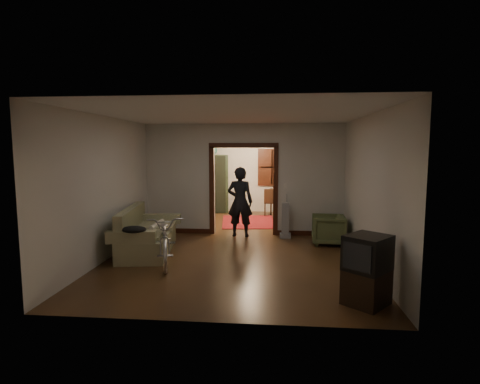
# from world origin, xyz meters

# --- Properties ---
(floor) EXTENTS (5.00, 8.50, 0.01)m
(floor) POSITION_xyz_m (0.00, 0.00, 0.00)
(floor) COLOR #331E10
(floor) RESTS_ON ground
(ceiling) EXTENTS (5.00, 8.50, 0.01)m
(ceiling) POSITION_xyz_m (0.00, 0.00, 2.80)
(ceiling) COLOR white
(ceiling) RESTS_ON floor
(wall_back) EXTENTS (5.00, 0.02, 2.80)m
(wall_back) POSITION_xyz_m (0.00, 4.25, 1.40)
(wall_back) COLOR beige
(wall_back) RESTS_ON floor
(wall_left) EXTENTS (0.02, 8.50, 2.80)m
(wall_left) POSITION_xyz_m (-2.50, 0.00, 1.40)
(wall_left) COLOR beige
(wall_left) RESTS_ON floor
(wall_right) EXTENTS (0.02, 8.50, 2.80)m
(wall_right) POSITION_xyz_m (2.50, 0.00, 1.40)
(wall_right) COLOR beige
(wall_right) RESTS_ON floor
(partition_wall) EXTENTS (5.00, 0.14, 2.80)m
(partition_wall) POSITION_xyz_m (0.00, 0.75, 1.40)
(partition_wall) COLOR beige
(partition_wall) RESTS_ON floor
(door_casing) EXTENTS (1.74, 0.20, 2.32)m
(door_casing) POSITION_xyz_m (0.00, 0.75, 1.10)
(door_casing) COLOR #33150B
(door_casing) RESTS_ON floor
(far_window) EXTENTS (0.98, 0.06, 1.28)m
(far_window) POSITION_xyz_m (0.70, 4.21, 1.55)
(far_window) COLOR black
(far_window) RESTS_ON wall_back
(chandelier) EXTENTS (0.24, 0.24, 0.24)m
(chandelier) POSITION_xyz_m (0.00, 2.50, 2.35)
(chandelier) COLOR #FFE0A5
(chandelier) RESTS_ON ceiling
(light_switch) EXTENTS (0.08, 0.01, 0.12)m
(light_switch) POSITION_xyz_m (1.05, 0.68, 1.25)
(light_switch) COLOR silver
(light_switch) RESTS_ON partition_wall
(sofa) EXTENTS (1.19, 2.14, 0.94)m
(sofa) POSITION_xyz_m (-1.87, -1.15, 0.47)
(sofa) COLOR #777850
(sofa) RESTS_ON floor
(rolled_paper) EXTENTS (0.10, 0.83, 0.10)m
(rolled_paper) POSITION_xyz_m (-1.77, -0.85, 0.53)
(rolled_paper) COLOR beige
(rolled_paper) RESTS_ON sofa
(jacket) EXTENTS (0.46, 0.35, 0.13)m
(jacket) POSITION_xyz_m (-1.82, -2.06, 0.68)
(jacket) COLOR black
(jacket) RESTS_ON sofa
(bicycle) EXTENTS (1.15, 1.93, 0.96)m
(bicycle) POSITION_xyz_m (-1.29, -1.88, 0.48)
(bicycle) COLOR silver
(bicycle) RESTS_ON floor
(armchair) EXTENTS (0.79, 0.77, 0.67)m
(armchair) POSITION_xyz_m (2.01, -0.15, 0.34)
(armchair) COLOR #4F5B33
(armchair) RESTS_ON floor
(tv_stand) EXTENTS (0.75, 0.75, 0.51)m
(tv_stand) POSITION_xyz_m (2.06, -3.49, 0.25)
(tv_stand) COLOR black
(tv_stand) RESTS_ON floor
(crt_tv) EXTENTS (0.76, 0.76, 0.49)m
(crt_tv) POSITION_xyz_m (2.06, -3.49, 0.74)
(crt_tv) COLOR black
(crt_tv) RESTS_ON tv_stand
(vacuum) EXTENTS (0.31, 0.28, 0.87)m
(vacuum) POSITION_xyz_m (1.05, 0.40, 0.44)
(vacuum) COLOR gray
(vacuum) RESTS_ON floor
(person) EXTENTS (0.66, 0.47, 1.73)m
(person) POSITION_xyz_m (-0.07, 0.46, 0.87)
(person) COLOR black
(person) RESTS_ON floor
(oriental_rug) EXTENTS (1.79, 2.22, 0.02)m
(oriental_rug) POSITION_xyz_m (0.03, 2.31, 0.01)
(oriental_rug) COLOR maroon
(oriental_rug) RESTS_ON floor
(locker) EXTENTS (1.09, 0.76, 1.97)m
(locker) POSITION_xyz_m (-1.32, 4.00, 0.99)
(locker) COLOR #21301D
(locker) RESTS_ON floor
(globe) EXTENTS (0.29, 0.29, 0.29)m
(globe) POSITION_xyz_m (-1.32, 4.00, 1.94)
(globe) COLOR #1E5972
(globe) RESTS_ON locker
(desk) EXTENTS (1.19, 0.79, 0.82)m
(desk) POSITION_xyz_m (1.18, 3.76, 0.41)
(desk) COLOR black
(desk) RESTS_ON floor
(desk_chair) EXTENTS (0.44, 0.44, 0.89)m
(desk_chair) POSITION_xyz_m (0.66, 3.42, 0.45)
(desk_chair) COLOR black
(desk_chair) RESTS_ON floor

